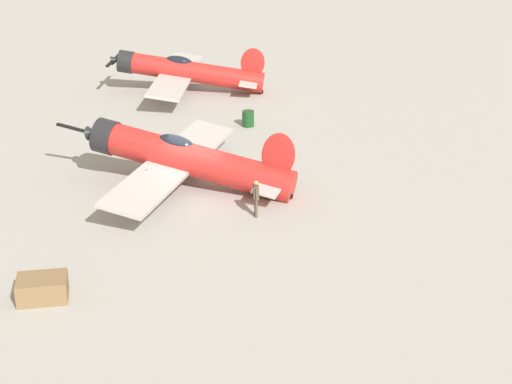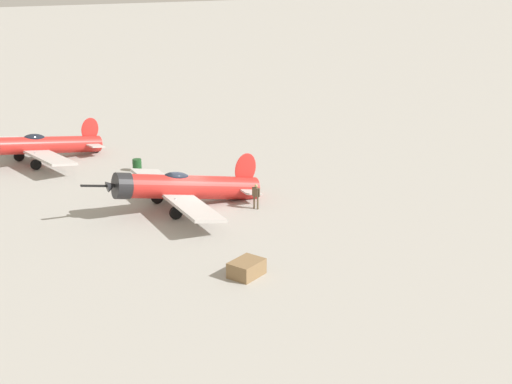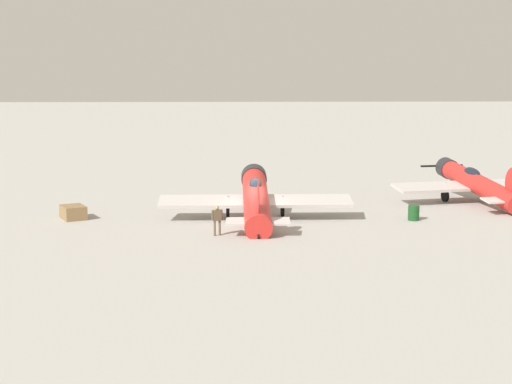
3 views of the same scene
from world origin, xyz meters
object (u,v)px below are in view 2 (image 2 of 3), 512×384
airplane_foreground (183,188)px  fuel_drum (137,165)px  airplane_mid_apron (40,146)px  equipment_crate (247,268)px  ground_crew_mechanic (256,194)px

airplane_foreground → fuel_drum: airplane_foreground is taller
airplane_mid_apron → fuel_drum: bearing=124.2°
fuel_drum → equipment_crate: bearing=86.4°
airplane_foreground → fuel_drum: 9.33m
airplane_foreground → equipment_crate: (1.10, 10.80, -0.96)m
equipment_crate → fuel_drum: bearing=-93.6°
airplane_foreground → equipment_crate: size_ratio=5.62×
airplane_foreground → ground_crew_mechanic: airplane_foreground is taller
airplane_foreground → equipment_crate: airplane_foreground is taller
airplane_mid_apron → airplane_foreground: bearing=98.6°
airplane_foreground → fuel_drum: size_ratio=13.12×
ground_crew_mechanic → equipment_crate: bearing=-143.0°
equipment_crate → ground_crew_mechanic: bearing=-120.6°
ground_crew_mechanic → airplane_foreground: bearing=128.5°
ground_crew_mechanic → fuel_drum: bearing=86.0°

